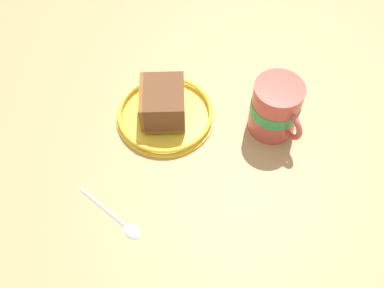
% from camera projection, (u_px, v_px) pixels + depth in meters
% --- Properties ---
extents(ground_plane, '(1.39, 1.39, 0.03)m').
position_uv_depth(ground_plane, '(202.00, 150.00, 0.72)').
color(ground_plane, tan).
extents(small_plate, '(0.17, 0.17, 0.02)m').
position_uv_depth(small_plate, '(165.00, 114.00, 0.74)').
color(small_plate, yellow).
rests_on(small_plate, ground_plane).
extents(cake_slice, '(0.10, 0.10, 0.06)m').
position_uv_depth(cake_slice, '(163.00, 103.00, 0.71)').
color(cake_slice, brown).
rests_on(cake_slice, small_plate).
extents(tea_mug, '(0.09, 0.09, 0.10)m').
position_uv_depth(tea_mug, '(276.00, 108.00, 0.69)').
color(tea_mug, '#BF4C3F').
rests_on(tea_mug, ground_plane).
extents(teaspoon, '(0.12, 0.06, 0.01)m').
position_uv_depth(teaspoon, '(122.00, 222.00, 0.63)').
color(teaspoon, silver).
rests_on(teaspoon, ground_plane).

